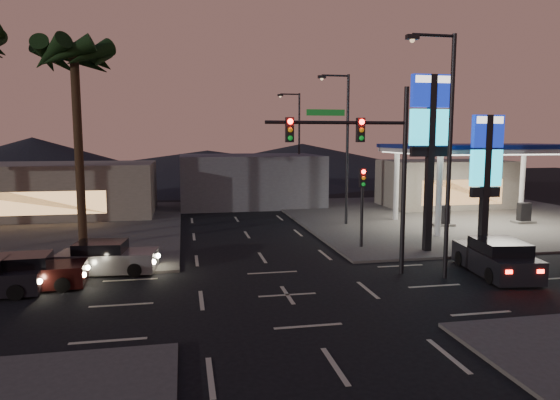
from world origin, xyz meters
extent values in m
plane|color=black|center=(0.00, 0.00, 0.00)|extent=(140.00, 140.00, 0.00)
cube|color=#47443F|center=(16.00, 16.00, 0.06)|extent=(24.00, 24.00, 0.12)
cylinder|color=silver|center=(11.00, 9.00, 2.50)|extent=(0.36, 0.36, 5.00)
cylinder|color=silver|center=(11.00, 15.00, 2.50)|extent=(0.36, 0.36, 5.00)
cylinder|color=silver|center=(21.00, 15.00, 2.50)|extent=(0.36, 0.36, 5.00)
cube|color=silver|center=(16.00, 12.00, 5.20)|extent=(12.00, 8.00, 0.50)
cube|color=white|center=(16.00, 12.00, 4.90)|extent=(11.60, 7.60, 0.06)
cube|color=navy|center=(16.00, 12.00, 5.35)|extent=(12.20, 8.20, 0.25)
cube|color=black|center=(13.00, 12.00, 0.80)|extent=(0.80, 0.50, 1.40)
cube|color=black|center=(19.00, 12.00, 0.80)|extent=(0.80, 0.50, 1.40)
cube|color=#726B5B|center=(18.00, 21.00, 2.00)|extent=(10.00, 6.00, 4.00)
cube|color=black|center=(8.50, 5.50, 4.50)|extent=(0.35, 0.35, 9.00)
cube|color=#0D1E97|center=(8.50, 5.50, 8.20)|extent=(2.20, 0.30, 1.60)
cube|color=white|center=(8.50, 5.50, 8.75)|extent=(1.98, 0.32, 0.35)
cube|color=#17BCDB|center=(8.50, 5.50, 6.40)|extent=(2.20, 0.30, 1.80)
cube|color=black|center=(8.50, 5.50, 5.20)|extent=(2.09, 0.28, 0.50)
cube|color=black|center=(11.00, 4.50, 3.50)|extent=(0.35, 0.35, 7.00)
cube|color=#0D1E97|center=(11.00, 4.50, 6.20)|extent=(1.60, 0.30, 1.60)
cube|color=white|center=(11.00, 4.50, 6.75)|extent=(1.44, 0.32, 0.35)
cube|color=#17BCDB|center=(11.00, 4.50, 4.40)|extent=(1.60, 0.30, 1.80)
cube|color=black|center=(11.00, 4.50, 3.20)|extent=(1.52, 0.28, 0.50)
cylinder|color=black|center=(5.50, 2.00, 4.00)|extent=(0.20, 0.20, 8.00)
cylinder|color=black|center=(2.50, 2.00, 6.50)|extent=(6.00, 0.14, 0.14)
cube|color=#0C3F14|center=(2.00, 2.00, 6.90)|extent=(1.60, 0.05, 0.25)
cube|color=black|center=(3.50, 2.00, 6.20)|extent=(0.32, 0.25, 1.00)
sphere|color=#FF0C07|center=(3.50, 1.85, 6.53)|extent=(0.22, 0.22, 0.22)
sphere|color=orange|center=(3.50, 1.85, 6.20)|extent=(0.20, 0.20, 0.20)
sphere|color=#0CB226|center=(3.50, 1.85, 5.87)|extent=(0.20, 0.20, 0.20)
cube|color=black|center=(0.50, 2.00, 6.20)|extent=(0.32, 0.25, 1.00)
sphere|color=#FF0C07|center=(0.50, 1.85, 6.53)|extent=(0.22, 0.22, 0.22)
sphere|color=orange|center=(0.50, 1.85, 6.20)|extent=(0.20, 0.20, 0.20)
sphere|color=#0CB226|center=(0.50, 1.85, 5.87)|extent=(0.20, 0.20, 0.20)
cylinder|color=black|center=(5.50, 7.00, 2.00)|extent=(0.16, 0.16, 4.00)
cube|color=black|center=(5.50, 7.00, 3.80)|extent=(0.32, 0.25, 1.00)
sphere|color=#FF0C07|center=(5.50, 6.85, 4.13)|extent=(0.22, 0.22, 0.22)
sphere|color=orange|center=(5.50, 6.85, 3.80)|extent=(0.20, 0.20, 0.20)
sphere|color=#0CB226|center=(5.50, 6.85, 3.47)|extent=(0.20, 0.20, 0.20)
cylinder|color=black|center=(7.00, 1.00, 5.00)|extent=(0.18, 0.18, 10.00)
cylinder|color=black|center=(6.10, 1.00, 9.90)|extent=(1.80, 0.12, 0.12)
cube|color=black|center=(5.20, 1.00, 9.80)|extent=(0.50, 0.25, 0.18)
sphere|color=#FFCC8C|center=(5.20, 1.00, 9.68)|extent=(0.20, 0.20, 0.20)
cylinder|color=black|center=(7.00, 14.00, 5.00)|extent=(0.18, 0.18, 10.00)
cylinder|color=black|center=(6.10, 14.00, 9.90)|extent=(1.80, 0.12, 0.12)
cube|color=black|center=(5.20, 14.00, 9.80)|extent=(0.50, 0.25, 0.18)
sphere|color=#FFCC8C|center=(5.20, 14.00, 9.68)|extent=(0.20, 0.20, 0.20)
cylinder|color=black|center=(7.00, 28.00, 5.00)|extent=(0.18, 0.18, 10.00)
cylinder|color=black|center=(6.10, 28.00, 9.90)|extent=(1.80, 0.12, 0.12)
cube|color=black|center=(5.20, 28.00, 9.80)|extent=(0.50, 0.25, 0.18)
sphere|color=#FFCC8C|center=(5.20, 28.00, 9.68)|extent=(0.20, 0.20, 0.20)
cylinder|color=black|center=(-9.00, 9.50, 5.10)|extent=(0.44, 0.44, 10.20)
sphere|color=black|center=(-9.00, 9.50, 10.20)|extent=(0.90, 0.90, 0.90)
cone|color=black|center=(-7.70, 9.50, 9.90)|extent=(0.90, 2.74, 1.91)
cone|color=black|center=(-8.08, 10.42, 9.90)|extent=(2.57, 2.57, 1.91)
cone|color=black|center=(-9.00, 10.80, 9.90)|extent=(2.74, 0.90, 1.91)
cone|color=black|center=(-9.92, 10.42, 9.90)|extent=(2.57, 2.57, 1.91)
cone|color=black|center=(-10.30, 9.50, 9.90)|extent=(0.90, 2.74, 1.91)
cone|color=black|center=(-9.92, 8.58, 9.90)|extent=(2.57, 2.57, 1.91)
cone|color=black|center=(-9.00, 8.20, 9.90)|extent=(2.74, 0.90, 1.91)
cone|color=black|center=(-8.08, 8.58, 9.90)|extent=(2.57, 2.57, 1.91)
cube|color=#726B5B|center=(-14.00, 22.00, 2.00)|extent=(16.00, 8.00, 4.00)
cube|color=#4C4C51|center=(2.00, 26.00, 2.20)|extent=(12.00, 9.00, 4.40)
cone|color=black|center=(-25.00, 60.00, 3.00)|extent=(40.00, 40.00, 6.00)
cone|color=black|center=(15.00, 60.00, 2.50)|extent=(50.00, 50.00, 5.00)
cone|color=black|center=(0.00, 60.00, 2.00)|extent=(60.00, 60.00, 4.00)
cylinder|color=black|center=(-9.87, 2.92, 0.30)|extent=(0.61, 0.24, 0.60)
cylinder|color=black|center=(-9.83, 1.33, 0.30)|extent=(0.61, 0.24, 0.60)
sphere|color=#FFF2BF|center=(-9.11, 2.71, 0.58)|extent=(0.21, 0.21, 0.21)
sphere|color=#FFF2BF|center=(-9.08, 1.58, 0.58)|extent=(0.21, 0.21, 0.21)
cube|color=black|center=(-9.71, 2.71, 0.51)|extent=(4.16, 1.91, 0.83)
cube|color=black|center=(-9.99, 2.69, 1.07)|extent=(2.11, 1.67, 0.60)
cylinder|color=black|center=(-8.45, 3.56, 0.30)|extent=(0.60, 0.25, 0.59)
cylinder|color=black|center=(-8.38, 1.98, 0.30)|extent=(0.60, 0.25, 0.59)
cylinder|color=black|center=(-11.05, 3.43, 0.30)|extent=(0.60, 0.25, 0.59)
sphere|color=#FFF2BF|center=(-7.70, 3.36, 0.57)|extent=(0.20, 0.20, 0.20)
sphere|color=#FFF2BF|center=(-7.65, 2.25, 0.57)|extent=(0.20, 0.20, 0.20)
cube|color=slate|center=(-7.07, 4.61, 0.52)|extent=(4.31, 2.21, 0.85)
cube|color=black|center=(-7.35, 4.64, 1.08)|extent=(2.24, 1.83, 0.61)
cylinder|color=black|center=(-5.67, 5.25, 0.30)|extent=(0.62, 0.29, 0.60)
cylinder|color=black|center=(-5.86, 3.66, 0.30)|extent=(0.62, 0.29, 0.60)
cylinder|color=black|center=(-8.29, 5.56, 0.30)|extent=(0.62, 0.29, 0.60)
cylinder|color=black|center=(-8.47, 3.97, 0.30)|extent=(0.62, 0.29, 0.60)
sphere|color=#FFF2BF|center=(-4.95, 4.93, 0.58)|extent=(0.21, 0.21, 0.21)
sphere|color=#FFF2BF|center=(-5.09, 3.81, 0.58)|extent=(0.21, 0.21, 0.21)
cube|color=#FF140A|center=(-9.06, 5.41, 0.66)|extent=(0.10, 0.24, 0.13)
cube|color=#FF140A|center=(-9.19, 4.29, 0.66)|extent=(0.10, 0.24, 0.13)
cube|color=black|center=(9.46, 1.16, 0.58)|extent=(2.53, 4.85, 0.95)
cube|color=black|center=(9.41, 0.84, 1.21)|extent=(2.08, 2.53, 0.68)
cylinder|color=black|center=(8.76, 2.73, 0.34)|extent=(0.34, 0.70, 0.67)
cylinder|color=black|center=(10.53, 2.50, 0.34)|extent=(0.34, 0.70, 0.67)
cylinder|color=black|center=(8.38, -0.19, 0.34)|extent=(0.34, 0.70, 0.67)
cylinder|color=black|center=(10.15, -0.42, 0.34)|extent=(0.34, 0.70, 0.67)
cube|color=#FF140A|center=(8.53, -1.06, 0.74)|extent=(0.27, 0.12, 0.15)
cube|color=#FF140A|center=(9.78, -1.22, 0.74)|extent=(0.27, 0.12, 0.15)
camera|label=1|loc=(-3.74, -17.78, 5.86)|focal=32.00mm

